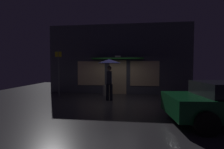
# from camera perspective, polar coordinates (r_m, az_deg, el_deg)

# --- Properties ---
(ground_plane) EXTENTS (18.00, 18.00, 0.00)m
(ground_plane) POSITION_cam_1_polar(r_m,az_deg,el_deg) (8.33, 0.90, -9.52)
(ground_plane) COLOR #38353A
(building_facade) EXTENTS (9.33, 1.00, 4.55)m
(building_facade) POSITION_cam_1_polar(r_m,az_deg,el_deg) (10.48, 2.24, 5.38)
(building_facade) COLOR #4C4C56
(building_facade) RESTS_ON ground
(person_with_umbrella) EXTENTS (1.21, 1.21, 2.18)m
(person_with_umbrella) POSITION_cam_1_polar(r_m,az_deg,el_deg) (8.29, -0.98, 2.68)
(person_with_umbrella) COLOR black
(person_with_umbrella) RESTS_ON ground
(street_sign_post) EXTENTS (0.40, 0.07, 2.76)m
(street_sign_post) POSITION_cam_1_polar(r_m,az_deg,el_deg) (9.80, -18.67, 1.31)
(street_sign_post) COLOR #595B60
(street_sign_post) RESTS_ON ground
(sidewalk_bollard) EXTENTS (0.27, 0.27, 0.65)m
(sidewalk_bollard) POSITION_cam_1_polar(r_m,az_deg,el_deg) (9.79, -2.64, -5.74)
(sidewalk_bollard) COLOR #9E998E
(sidewalk_bollard) RESTS_ON ground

